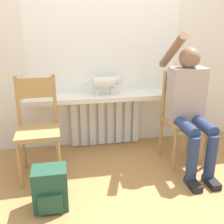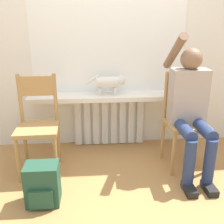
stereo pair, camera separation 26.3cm
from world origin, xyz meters
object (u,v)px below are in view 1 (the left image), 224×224
(cat, at_px, (107,82))
(chair_right, at_px, (183,117))
(person, at_px, (190,103))
(backpack, at_px, (50,188))
(chair_left, at_px, (38,127))

(cat, bearing_deg, chair_right, -30.36)
(person, bearing_deg, chair_right, 90.87)
(person, distance_m, backpack, 1.48)
(chair_left, xyz_separation_m, cat, (0.72, 0.42, 0.30))
(person, relative_size, backpack, 3.85)
(person, relative_size, cat, 2.98)
(cat, bearing_deg, backpack, -122.92)
(chair_left, height_order, chair_right, same)
(chair_right, xyz_separation_m, cat, (-0.71, 0.42, 0.30))
(backpack, bearing_deg, cat, 57.08)
(chair_left, distance_m, person, 1.45)
(person, bearing_deg, cat, 143.33)
(chair_right, distance_m, cat, 0.88)
(chair_left, distance_m, backpack, 0.63)
(cat, relative_size, backpack, 1.29)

